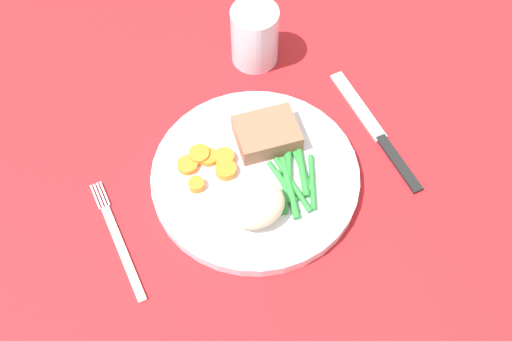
% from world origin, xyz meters
% --- Properties ---
extents(dining_table, '(1.20, 0.90, 0.02)m').
position_xyz_m(dining_table, '(0.00, 0.00, 0.01)').
color(dining_table, red).
rests_on(dining_table, ground).
extents(dinner_plate, '(0.25, 0.25, 0.02)m').
position_xyz_m(dinner_plate, '(0.01, -0.00, 0.03)').
color(dinner_plate, white).
rests_on(dinner_plate, dining_table).
extents(meat_portion, '(0.08, 0.07, 0.03)m').
position_xyz_m(meat_portion, '(0.04, 0.04, 0.05)').
color(meat_portion, '#936047').
rests_on(meat_portion, dinner_plate).
extents(mashed_potatoes, '(0.07, 0.06, 0.04)m').
position_xyz_m(mashed_potatoes, '(-0.02, -0.05, 0.06)').
color(mashed_potatoes, beige).
rests_on(mashed_potatoes, dinner_plate).
extents(carrot_slices, '(0.07, 0.06, 0.01)m').
position_xyz_m(carrot_slices, '(-0.04, 0.04, 0.04)').
color(carrot_slices, orange).
rests_on(carrot_slices, dinner_plate).
extents(green_beans, '(0.07, 0.11, 0.01)m').
position_xyz_m(green_beans, '(0.04, -0.03, 0.04)').
color(green_beans, '#2D8C38').
rests_on(green_beans, dinner_plate).
extents(fork, '(0.01, 0.17, 0.00)m').
position_xyz_m(fork, '(-0.17, -0.00, 0.02)').
color(fork, silver).
rests_on(fork, dining_table).
extents(knife, '(0.02, 0.21, 0.01)m').
position_xyz_m(knife, '(0.18, -0.00, 0.02)').
color(knife, black).
rests_on(knife, dining_table).
extents(water_glass, '(0.06, 0.06, 0.09)m').
position_xyz_m(water_glass, '(0.09, 0.18, 0.06)').
color(water_glass, silver).
rests_on(water_glass, dining_table).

